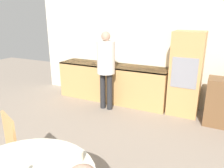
{
  "coord_description": "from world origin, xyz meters",
  "views": [
    {
      "loc": [
        1.24,
        0.53,
        2.0
      ],
      "look_at": [
        -0.01,
        3.09,
        1.1
      ],
      "focal_mm": 35.0,
      "sensor_mm": 36.0,
      "label": 1
    }
  ],
  "objects_px": {
    "chair_far_left": "(4,151)",
    "person_standing": "(106,63)",
    "oven_unit": "(186,74)",
    "cup": "(79,156)"
  },
  "relations": [
    {
      "from": "person_standing",
      "to": "cup",
      "type": "distance_m",
      "value": 2.87
    },
    {
      "from": "chair_far_left",
      "to": "oven_unit",
      "type": "bearing_deg",
      "value": 87.12
    },
    {
      "from": "chair_far_left",
      "to": "cup",
      "type": "distance_m",
      "value": 1.09
    },
    {
      "from": "chair_far_left",
      "to": "person_standing",
      "type": "relative_size",
      "value": 0.55
    },
    {
      "from": "oven_unit",
      "to": "chair_far_left",
      "type": "height_order",
      "value": "oven_unit"
    },
    {
      "from": "cup",
      "to": "chair_far_left",
      "type": "bearing_deg",
      "value": 179.19
    },
    {
      "from": "person_standing",
      "to": "oven_unit",
      "type": "bearing_deg",
      "value": 18.9
    },
    {
      "from": "oven_unit",
      "to": "chair_far_left",
      "type": "distance_m",
      "value": 3.52
    },
    {
      "from": "person_standing",
      "to": "cup",
      "type": "bearing_deg",
      "value": -67.31
    },
    {
      "from": "chair_far_left",
      "to": "person_standing",
      "type": "bearing_deg",
      "value": 113.84
    }
  ]
}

